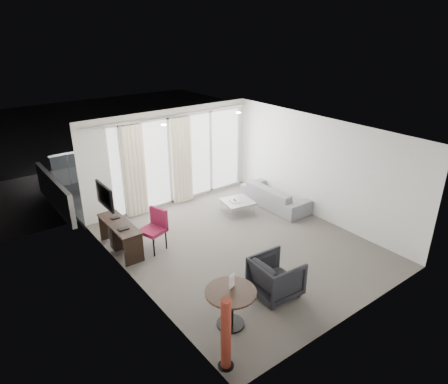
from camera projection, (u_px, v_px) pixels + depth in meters
floor at (240, 245)px, 9.07m from camera, size 5.00×6.00×0.00m
ceiling at (242, 133)px, 8.04m from camera, size 5.00×6.00×0.00m
wall_left at (133, 225)px, 7.17m from camera, size 0.00×6.00×2.60m
wall_right at (319, 168)px, 9.93m from camera, size 0.00×6.00×2.60m
wall_front at (360, 252)px, 6.35m from camera, size 5.00×0.00×2.60m
window_panel at (181, 159)px, 10.95m from camera, size 4.00×0.02×2.38m
window_frame at (181, 159)px, 10.94m from camera, size 4.10×0.06×2.44m
curtain_left at (134, 171)px, 10.03m from camera, size 0.60×0.20×2.38m
curtain_right at (182, 161)px, 10.80m from camera, size 0.60×0.20×2.38m
curtain_track at (172, 116)px, 10.17m from camera, size 4.80×0.04×0.04m
downlight_a at (164, 125)px, 8.72m from camera, size 0.12×0.12×0.02m
downlight_b at (238, 113)px, 9.88m from camera, size 0.12×0.12×0.02m
desk at (120, 237)px, 8.72m from camera, size 0.45×1.43×0.67m
tv at (105, 196)px, 8.24m from camera, size 0.05×0.80×0.50m
desk_chair at (153, 231)px, 8.69m from camera, size 0.64×0.62×0.94m
round_table at (231, 308)px, 6.56m from camera, size 1.11×1.11×0.68m
menu_card at (232, 285)px, 6.50m from camera, size 0.13×0.06×0.24m
red_lamp at (226, 334)px, 5.64m from camera, size 0.25×0.25×1.20m
tub_armchair at (276, 277)px, 7.30m from camera, size 0.87×0.85×0.75m
coffee_table at (237, 207)px, 10.53m from camera, size 0.86×0.86×0.34m
remote at (235, 200)px, 10.46m from camera, size 0.12×0.19×0.02m
magazine at (235, 201)px, 10.43m from camera, size 0.24×0.29×0.01m
sofa at (275, 196)px, 10.87m from camera, size 0.79×2.03×0.59m
terrace_slab at (157, 185)px, 12.56m from camera, size 5.60×3.00×0.12m
rattan_chair_a at (187, 171)px, 12.23m from camera, size 0.77×0.77×0.90m
rattan_chair_b at (186, 159)px, 13.46m from camera, size 0.69×0.69×0.77m
rattan_table at (203, 172)px, 12.63m from camera, size 0.73×0.73×0.55m
balustrade at (135, 156)px, 13.40m from camera, size 5.50×0.06×1.05m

